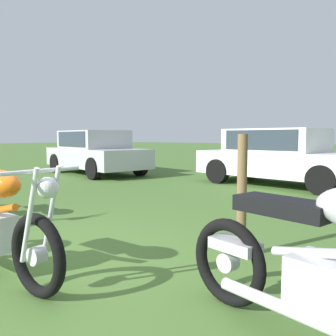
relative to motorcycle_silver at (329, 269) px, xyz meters
The scene contains 5 objects.
ground_plane 2.62m from the motorcycle_silver, behind, with size 120.00×120.00×0.00m, color #476B2D.
motorcycle_silver is the anchor object (origin of this frame).
car_silver 10.24m from the motorcycle_silver, 143.81° to the left, with size 4.38×2.74×1.43m.
car_white 7.26m from the motorcycle_silver, 109.58° to the left, with size 4.37×2.50×1.43m.
fence_post_wooden 1.62m from the motorcycle_silver, 130.39° to the left, with size 0.10×0.10×1.26m, color brown.
Camera 1 is at (2.92, -1.98, 1.23)m, focal length 37.48 mm.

